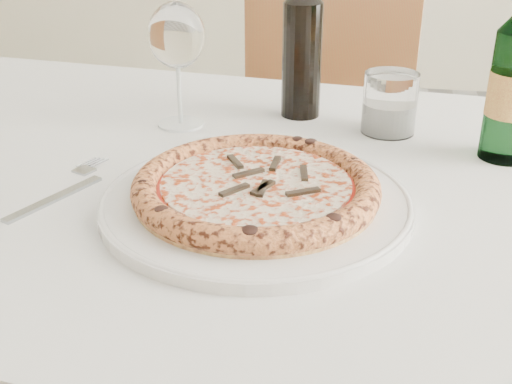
% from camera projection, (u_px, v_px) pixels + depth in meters
% --- Properties ---
extents(dining_table, '(1.57, 1.03, 0.76)m').
position_uv_depth(dining_table, '(269.00, 230.00, 0.88)').
color(dining_table, brown).
rests_on(dining_table, floor).
extents(chair_far, '(0.47, 0.47, 0.93)m').
position_uv_depth(chair_far, '(318.00, 137.00, 1.59)').
color(chair_far, brown).
rests_on(chair_far, floor).
extents(plate, '(0.37, 0.37, 0.02)m').
position_uv_depth(plate, '(256.00, 201.00, 0.75)').
color(plate, white).
rests_on(plate, dining_table).
extents(pizza, '(0.29, 0.29, 0.03)m').
position_uv_depth(pizza, '(256.00, 187.00, 0.74)').
color(pizza, tan).
rests_on(pizza, plate).
extents(fork, '(0.07, 0.20, 0.00)m').
position_uv_depth(fork, '(64.00, 189.00, 0.79)').
color(fork, '#8F959E').
rests_on(fork, dining_table).
extents(wine_glass, '(0.09, 0.09, 0.19)m').
position_uv_depth(wine_glass, '(176.00, 38.00, 0.95)').
color(wine_glass, white).
rests_on(wine_glass, dining_table).
extents(tumbler, '(0.08, 0.08, 0.09)m').
position_uv_depth(tumbler, '(389.00, 107.00, 0.97)').
color(tumbler, white).
rests_on(tumbler, dining_table).
extents(wine_bottle, '(0.06, 0.06, 0.26)m').
position_uv_depth(wine_bottle, '(302.00, 48.00, 1.01)').
color(wine_bottle, black).
rests_on(wine_bottle, dining_table).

